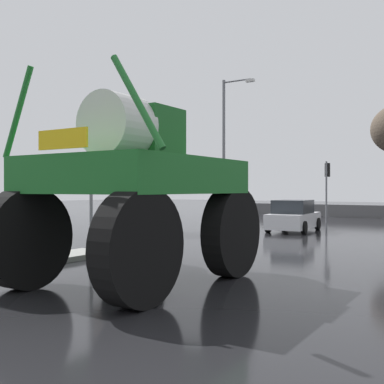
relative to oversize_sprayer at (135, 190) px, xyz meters
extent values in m
plane|color=black|center=(0.74, 10.27, -2.02)|extent=(120.00, 120.00, 0.00)
cylinder|color=black|center=(-1.50, 1.73, -0.98)|extent=(0.54, 2.08, 2.06)
cylinder|color=black|center=(1.42, 1.79, -0.98)|extent=(0.54, 2.08, 2.06)
cylinder|color=black|center=(-1.42, -1.74, -0.98)|extent=(0.54, 2.08, 2.06)
cylinder|color=black|center=(1.50, -1.68, -0.98)|extent=(0.54, 2.08, 2.06)
cube|color=#1E6B28|center=(0.00, 0.02, 0.31)|extent=(3.51, 4.25, 0.75)
cube|color=#1A5B22|center=(-0.01, 0.46, 1.26)|extent=(1.30, 1.23, 1.16)
cylinder|color=silver|center=(0.01, -0.58, 1.35)|extent=(1.36, 1.09, 1.33)
cylinder|color=#1E6B28|center=(-1.50, -1.89, 1.57)|extent=(0.90, 0.14, 1.83)
cylinder|color=#1E6B28|center=(1.58, -1.82, 1.50)|extent=(1.15, 0.15, 1.70)
cube|color=yellow|center=(0.05, -2.09, 0.93)|extent=(1.24, 0.07, 0.36)
cube|color=silver|center=(-1.82, 14.01, -1.49)|extent=(2.10, 4.25, 0.70)
cube|color=#23282D|center=(-1.80, 13.86, -0.82)|extent=(1.76, 2.24, 0.64)
cylinder|color=black|center=(-2.80, 15.27, -1.72)|extent=(0.24, 0.61, 0.60)
cylinder|color=black|center=(-1.10, 15.44, -1.72)|extent=(0.24, 0.61, 0.60)
cylinder|color=black|center=(-2.53, 12.59, -1.72)|extent=(0.24, 0.61, 0.60)
cylinder|color=black|center=(-0.84, 12.75, -1.72)|extent=(0.24, 0.61, 0.60)
cylinder|color=slate|center=(-5.03, 3.63, -0.03)|extent=(0.11, 0.11, 3.97)
cube|color=black|center=(-5.03, 3.85, 1.43)|extent=(0.24, 0.32, 0.84)
sphere|color=red|center=(-5.03, 4.04, 1.70)|extent=(0.17, 0.17, 0.17)
sphere|color=#3C2403|center=(-5.03, 4.04, 1.43)|extent=(0.17, 0.17, 0.17)
sphere|color=black|center=(-5.03, 4.04, 1.16)|extent=(0.17, 0.17, 0.17)
cylinder|color=slate|center=(-2.35, 20.74, -0.14)|extent=(0.11, 0.11, 3.75)
cube|color=black|center=(-2.35, 20.95, 1.21)|extent=(0.24, 0.32, 0.84)
sphere|color=red|center=(-2.35, 21.14, 1.48)|extent=(0.17, 0.17, 0.17)
sphere|color=#3C2403|center=(-2.35, 21.14, 1.21)|extent=(0.17, 0.17, 0.17)
sphere|color=black|center=(-2.35, 21.14, 0.94)|extent=(0.17, 0.17, 0.17)
cylinder|color=slate|center=(-7.56, 17.25, 2.33)|extent=(0.18, 0.18, 8.69)
cylinder|color=slate|center=(-6.67, 17.25, 6.52)|extent=(1.78, 0.10, 0.10)
cube|color=silver|center=(-5.78, 17.25, 6.42)|extent=(0.50, 0.24, 0.16)
cylinder|color=#473828|center=(-9.89, 10.31, -0.09)|extent=(0.38, 0.38, 3.85)
ellipsoid|color=brown|center=(-9.89, 10.31, 2.82)|extent=(2.83, 2.83, 2.40)
camera|label=1|loc=(6.73, -7.98, 0.02)|focal=44.47mm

